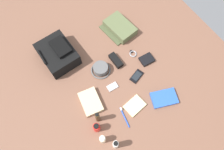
{
  "coord_description": "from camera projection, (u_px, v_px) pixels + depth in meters",
  "views": [
    {
      "loc": [
        -0.58,
        0.38,
        1.62
      ],
      "look_at": [
        0.0,
        0.0,
        0.04
      ],
      "focal_mm": 34.73,
      "sensor_mm": 36.0,
      "label": 1
    }
  ],
  "objects": [
    {
      "name": "wristwatch",
      "position": [
        133.0,
        53.0,
        1.84
      ],
      "size": [
        0.07,
        0.06,
        0.01
      ],
      "color": "#99999E",
      "rests_on": "ground_plane"
    },
    {
      "name": "paperback_novel",
      "position": [
        164.0,
        98.0,
        1.67
      ],
      "size": [
        0.19,
        0.23,
        0.03
      ],
      "color": "blue",
      "rests_on": "ground_plane"
    },
    {
      "name": "cologne_bottle",
      "position": [
        98.0,
        117.0,
        1.55
      ],
      "size": [
        0.03,
        0.03,
        0.16
      ],
      "color": "#473319",
      "rests_on": "ground_plane"
    },
    {
      "name": "ground_plane",
      "position": [
        112.0,
        78.0,
        1.77
      ],
      "size": [
        2.64,
        2.02,
        0.02
      ],
      "primitive_type": "cube",
      "color": "brown",
      "rests_on": "ground"
    },
    {
      "name": "cell_phone",
      "position": [
        137.0,
        76.0,
        1.75
      ],
      "size": [
        0.1,
        0.13,
        0.01
      ],
      "color": "black",
      "rests_on": "ground_plane"
    },
    {
      "name": "backpack",
      "position": [
        58.0,
        54.0,
        1.77
      ],
      "size": [
        0.34,
        0.27,
        0.15
      ],
      "color": "black",
      "rests_on": "ground_plane"
    },
    {
      "name": "media_player",
      "position": [
        112.0,
        87.0,
        1.72
      ],
      "size": [
        0.06,
        0.09,
        0.01
      ],
      "color": "#B7B7BC",
      "rests_on": "ground_plane"
    },
    {
      "name": "bucket_hat",
      "position": [
        101.0,
        69.0,
        1.76
      ],
      "size": [
        0.16,
        0.16,
        0.06
      ],
      "color": "#565656",
      "rests_on": "ground_plane"
    },
    {
      "name": "toiletry_pouch",
      "position": [
        119.0,
        28.0,
        1.91
      ],
      "size": [
        0.29,
        0.25,
        0.07
      ],
      "color": "#56603D",
      "rests_on": "ground_plane"
    },
    {
      "name": "folded_towel",
      "position": [
        91.0,
        102.0,
        1.66
      ],
      "size": [
        0.22,
        0.17,
        0.04
      ],
      "primitive_type": "cube",
      "rotation": [
        0.0,
        0.0,
        -0.16
      ],
      "color": "#C6B289",
      "rests_on": "ground_plane"
    },
    {
      "name": "toothpaste_tube",
      "position": [
        116.0,
        145.0,
        1.48
      ],
      "size": [
        0.04,
        0.04,
        0.14
      ],
      "color": "white",
      "rests_on": "ground_plane"
    },
    {
      "name": "toothbrush",
      "position": [
        124.0,
        116.0,
        1.62
      ],
      "size": [
        0.16,
        0.04,
        0.02
      ],
      "color": "blue",
      "rests_on": "ground_plane"
    },
    {
      "name": "lotion_bottle",
      "position": [
        103.0,
        139.0,
        1.51
      ],
      "size": [
        0.04,
        0.04,
        0.11
      ],
      "color": "beige",
      "rests_on": "ground_plane"
    },
    {
      "name": "notepad",
      "position": [
        135.0,
        106.0,
        1.65
      ],
      "size": [
        0.13,
        0.16,
        0.02
      ],
      "primitive_type": "cube",
      "rotation": [
        0.0,
        0.0,
        0.15
      ],
      "color": "beige",
      "rests_on": "ground_plane"
    },
    {
      "name": "wallet",
      "position": [
        147.0,
        59.0,
        1.81
      ],
      "size": [
        0.1,
        0.12,
        0.02
      ],
      "primitive_type": "cube",
      "rotation": [
        0.0,
        0.0,
        -0.06
      ],
      "color": "black",
      "rests_on": "ground_plane"
    },
    {
      "name": "sunscreen_spray",
      "position": [
        97.0,
        127.0,
        1.54
      ],
      "size": [
        0.05,
        0.05,
        0.11
      ],
      "color": "red",
      "rests_on": "ground_plane"
    },
    {
      "name": "sunglasses_case",
      "position": [
        116.0,
        60.0,
        1.8
      ],
      "size": [
        0.14,
        0.06,
        0.04
      ],
      "primitive_type": "cube",
      "rotation": [
        0.0,
        0.0,
        0.03
      ],
      "color": "black",
      "rests_on": "ground_plane"
    }
  ]
}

